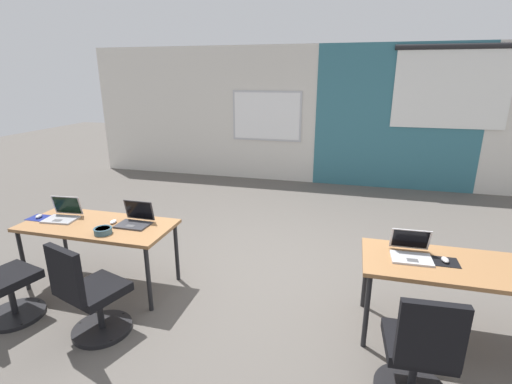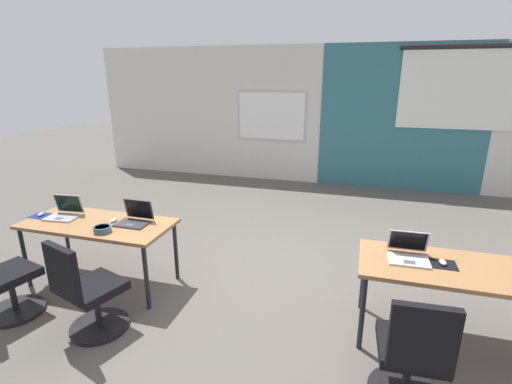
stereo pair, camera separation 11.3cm
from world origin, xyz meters
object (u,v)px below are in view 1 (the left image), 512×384
Objects in this scene: laptop_near_left_end at (63,214)px; chair_near_left_end at (1,286)px; mouse_near_left_end at (39,216)px; snack_bowl at (103,230)px; desk_near_right at (462,271)px; mouse_near_left_inner at (113,222)px; laptop_near_left_inner at (135,220)px; desk_near_left at (98,229)px; laptop_near_right_inner at (411,251)px; chair_near_left_inner at (90,298)px; chair_near_right_inner at (419,357)px; mouse_near_right_inner at (445,260)px.

chair_near_left_end is at bearing -97.81° from laptop_near_left_end.
snack_bowl is (0.95, -0.19, 0.01)m from mouse_near_left_end.
desk_near_right is 14.85× the size of mouse_near_left_inner.
laptop_near_left_inner reaches higher than desk_near_right.
snack_bowl is (0.22, -0.20, 0.10)m from desk_near_left.
chair_near_left_end is 2.77× the size of laptop_near_left_inner.
laptop_near_left_end is 0.39× the size of chair_near_left_end.
mouse_near_left_end is (-0.73, -0.02, 0.08)m from desk_near_left.
laptop_near_right_inner is 2.89m from snack_bowl.
snack_bowl is (0.70, 0.59, 0.38)m from chair_near_left_end.
chair_near_left_end is at bearing -139.92° from snack_bowl.
desk_near_left is at bearing 137.49° from snack_bowl.
laptop_near_left_end is at bearing -23.95° from chair_near_left_inner.
laptop_near_left_end reaches higher than mouse_near_left_end.
laptop_near_left_inner is 0.95m from chair_near_left_inner.
desk_near_left is 0.32m from snack_bowl.
chair_near_left_end reaches higher than desk_near_right.
mouse_near_left_inner is (-2.94, 0.86, 0.36)m from chair_near_right_inner.
mouse_near_left_inner is at bearing 21.56° from desk_near_left.
laptop_near_left_inner is at bearing -120.83° from chair_near_left_end.
desk_near_left is at bearing -10.29° from laptop_near_left_end.
desk_near_right is at bearing 0.00° from desk_near_left.
chair_near_right_inner is at bearing -117.22° from desk_near_right.
desk_near_right is 0.94m from chair_near_right_inner.
desk_near_left is at bearing -41.91° from chair_near_left_inner.
mouse_near_left_end is at bearing -179.57° from mouse_near_right_inner.
chair_near_left_inner is (0.05, -0.86, -0.39)m from laptop_near_left_inner.
desk_near_right is at bearing -120.15° from chair_near_right_inner.
mouse_near_right_inner is at bearing -111.65° from chair_near_right_inner.
chair_near_left_end reaches higher than mouse_near_left_inner.
chair_near_left_end reaches higher than desk_near_left.
snack_bowl reaches higher than desk_near_left.
desk_near_right is at bearing -6.29° from laptop_near_left_end.
desk_near_left is 3.10m from laptop_near_right_inner.
laptop_near_left_inner reaches higher than chair_near_left_end.
laptop_near_left_inner is (0.85, 0.06, 0.00)m from laptop_near_left_end.
chair_near_left_inner is (-3.05, -0.76, -0.28)m from desk_near_right.
mouse_near_left_inner is (0.15, 0.06, 0.08)m from desk_near_left.
desk_near_left is 0.47m from laptop_near_left_end.
laptop_near_right_inner is (3.58, 0.84, 0.39)m from chair_near_left_end.
laptop_near_left_inner is (-3.10, 0.10, 0.11)m from desk_near_right.
laptop_near_left_inner reaches higher than mouse_near_left_end.
snack_bowl is at bearing -119.70° from laptop_near_left_inner.
desk_near_left is 4.72× the size of laptop_near_right_inner.
mouse_near_left_inner is 0.95m from chair_near_left_inner.
chair_near_left_inner is at bearing -86.02° from laptop_near_left_inner.
laptop_near_right_inner is 0.37× the size of chair_near_left_inner.
desk_near_left is 1.74× the size of chair_near_right_inner.
desk_near_right is at bearing -148.41° from chair_near_left_inner.
mouse_near_left_inner is at bearing 179.20° from mouse_near_right_inner.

